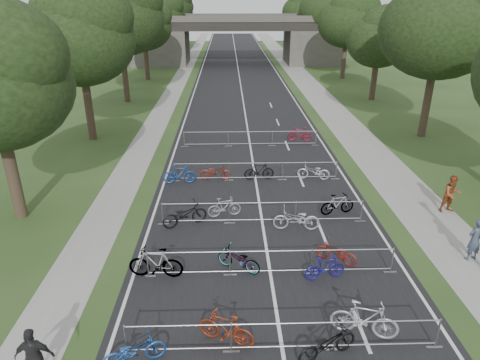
# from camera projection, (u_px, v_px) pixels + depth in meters

# --- Properties ---
(road) EXTENTS (11.00, 140.00, 0.01)m
(road) POSITION_uv_depth(u_px,v_px,m) (240.00, 82.00, 51.99)
(road) COLOR black
(road) RESTS_ON ground
(sidewalk_right) EXTENTS (3.00, 140.00, 0.01)m
(sidewalk_right) POSITION_uv_depth(u_px,v_px,m) (305.00, 81.00, 52.20)
(sidewalk_right) COLOR gray
(sidewalk_right) RESTS_ON ground
(sidewalk_left) EXTENTS (2.00, 140.00, 0.01)m
(sidewalk_left) POSITION_uv_depth(u_px,v_px,m) (178.00, 82.00, 51.79)
(sidewalk_left) COLOR gray
(sidewalk_left) RESTS_ON ground
(lane_markings) EXTENTS (0.12, 140.00, 0.00)m
(lane_markings) POSITION_uv_depth(u_px,v_px,m) (240.00, 82.00, 51.99)
(lane_markings) COLOR silver
(lane_markings) RESTS_ON ground
(overpass_bridge) EXTENTS (31.00, 8.00, 7.05)m
(overpass_bridge) POSITION_uv_depth(u_px,v_px,m) (237.00, 40.00, 64.33)
(overpass_bridge) COLOR #47443F
(overpass_bridge) RESTS_ON ground
(tree_left_1) EXTENTS (7.56, 7.56, 11.53)m
(tree_left_1) POSITION_uv_depth(u_px,v_px,m) (80.00, 35.00, 28.54)
(tree_left_1) COLOR #33261C
(tree_left_1) RESTS_ON ground
(tree_right_1) EXTENTS (8.18, 8.18, 12.47)m
(tree_right_1) POSITION_uv_depth(u_px,v_px,m) (443.00, 25.00, 28.96)
(tree_right_1) COLOR #33261C
(tree_right_1) RESTS_ON ground
(tree_left_2) EXTENTS (8.40, 8.40, 12.81)m
(tree_left_2) POSITION_uv_depth(u_px,v_px,m) (119.00, 14.00, 39.21)
(tree_left_2) COLOR #33261C
(tree_left_2) RESTS_ON ground
(tree_right_2) EXTENTS (6.16, 6.16, 9.39)m
(tree_right_2) POSITION_uv_depth(u_px,v_px,m) (380.00, 38.00, 40.74)
(tree_right_2) COLOR #33261C
(tree_right_2) RESTS_ON ground
(tree_left_3) EXTENTS (6.72, 6.72, 10.25)m
(tree_left_3) POSITION_uv_depth(u_px,v_px,m) (144.00, 24.00, 50.86)
(tree_left_3) COLOR #33261C
(tree_left_3) RESTS_ON ground
(tree_right_3) EXTENTS (7.17, 7.17, 10.93)m
(tree_right_3) POSITION_uv_depth(u_px,v_px,m) (349.00, 20.00, 51.35)
(tree_right_3) COLOR #33261C
(tree_right_3) RESTS_ON ground
(tree_left_4) EXTENTS (7.56, 7.56, 11.53)m
(tree_left_4) POSITION_uv_depth(u_px,v_px,m) (158.00, 13.00, 61.53)
(tree_left_4) COLOR #33261C
(tree_left_4) RESTS_ON ground
(tree_right_4) EXTENTS (8.18, 8.18, 12.47)m
(tree_right_4) POSITION_uv_depth(u_px,v_px,m) (328.00, 8.00, 61.96)
(tree_right_4) COLOR #33261C
(tree_right_4) RESTS_ON ground
(tree_left_5) EXTENTS (8.40, 8.40, 12.81)m
(tree_left_5) POSITION_uv_depth(u_px,v_px,m) (168.00, 5.00, 72.21)
(tree_left_5) COLOR #33261C
(tree_left_5) RESTS_ON ground
(tree_right_5) EXTENTS (6.16, 6.16, 9.39)m
(tree_right_5) POSITION_uv_depth(u_px,v_px,m) (311.00, 19.00, 73.73)
(tree_right_5) COLOR #33261C
(tree_right_5) RESTS_ON ground
(tree_left_6) EXTENTS (6.72, 6.72, 10.25)m
(tree_left_6) POSITION_uv_depth(u_px,v_px,m) (176.00, 13.00, 83.86)
(tree_left_6) COLOR #33261C
(tree_left_6) RESTS_ON ground
(tree_right_6) EXTENTS (7.17, 7.17, 10.93)m
(tree_right_6) POSITION_uv_depth(u_px,v_px,m) (301.00, 10.00, 84.34)
(tree_right_6) COLOR #33261C
(tree_right_6) RESTS_ON ground
(barrier_row_2) EXTENTS (9.70, 0.08, 1.10)m
(barrier_row_2) POSITION_uv_depth(u_px,v_px,m) (283.00, 337.00, 12.55)
(barrier_row_2) COLOR #96989D
(barrier_row_2) RESTS_ON ground
(barrier_row_3) EXTENTS (9.70, 0.08, 1.10)m
(barrier_row_3) POSITION_uv_depth(u_px,v_px,m) (271.00, 262.00, 16.03)
(barrier_row_3) COLOR #96989D
(barrier_row_3) RESTS_ON ground
(barrier_row_4) EXTENTS (9.70, 0.08, 1.10)m
(barrier_row_4) POSITION_uv_depth(u_px,v_px,m) (263.00, 213.00, 19.70)
(barrier_row_4) COLOR #96989D
(barrier_row_4) RESTS_ON ground
(barrier_row_5) EXTENTS (9.70, 0.08, 1.10)m
(barrier_row_5) POSITION_uv_depth(u_px,v_px,m) (256.00, 171.00, 24.28)
(barrier_row_5) COLOR #96989D
(barrier_row_5) RESTS_ON ground
(barrier_row_6) EXTENTS (9.70, 0.08, 1.10)m
(barrier_row_6) POSITION_uv_depth(u_px,v_px,m) (250.00, 139.00, 29.78)
(barrier_row_6) COLOR #96989D
(barrier_row_6) RESTS_ON ground
(bike_8) EXTENTS (1.94, 1.23, 0.96)m
(bike_8) POSITION_uv_depth(u_px,v_px,m) (134.00, 351.00, 12.13)
(bike_8) COLOR #1D4AA0
(bike_8) RESTS_ON ground
(bike_9) EXTENTS (1.88, 1.19, 1.10)m
(bike_9) POSITION_uv_depth(u_px,v_px,m) (226.00, 329.00, 12.85)
(bike_9) COLOR maroon
(bike_9) RESTS_ON ground
(bike_10) EXTENTS (2.08, 1.41, 1.03)m
(bike_10) POSITION_uv_depth(u_px,v_px,m) (327.00, 344.00, 12.34)
(bike_10) COLOR black
(bike_10) RESTS_ON ground
(bike_11) EXTENTS (2.16, 1.19, 1.25)m
(bike_11) POSITION_uv_depth(u_px,v_px,m) (365.00, 319.00, 13.11)
(bike_11) COLOR #B2B3BA
(bike_11) RESTS_ON ground
(bike_12) EXTENTS (2.11, 0.79, 1.24)m
(bike_12) POSITION_uv_depth(u_px,v_px,m) (156.00, 263.00, 15.88)
(bike_12) COLOR #96989D
(bike_12) RESTS_ON ground
(bike_13) EXTENTS (1.88, 1.42, 0.95)m
(bike_13) POSITION_uv_depth(u_px,v_px,m) (239.00, 260.00, 16.32)
(bike_13) COLOR #96989D
(bike_13) RESTS_ON ground
(bike_14) EXTENTS (1.67, 0.77, 0.97)m
(bike_14) POSITION_uv_depth(u_px,v_px,m) (325.00, 268.00, 15.82)
(bike_14) COLOR navy
(bike_14) RESTS_ON ground
(bike_15) EXTENTS (1.72, 1.38, 0.87)m
(bike_15) POSITION_uv_depth(u_px,v_px,m) (336.00, 253.00, 16.82)
(bike_15) COLOR maroon
(bike_15) RESTS_ON ground
(bike_16) EXTENTS (2.22, 1.54, 1.11)m
(bike_16) POSITION_uv_depth(u_px,v_px,m) (185.00, 215.00, 19.50)
(bike_16) COLOR black
(bike_16) RESTS_ON ground
(bike_17) EXTENTS (1.69, 0.77, 0.98)m
(bike_17) POSITION_uv_depth(u_px,v_px,m) (224.00, 207.00, 20.31)
(bike_17) COLOR gray
(bike_17) RESTS_ON ground
(bike_18) EXTENTS (2.13, 0.89, 1.09)m
(bike_18) POSITION_uv_depth(u_px,v_px,m) (296.00, 219.00, 19.12)
(bike_18) COLOR #A5A5AD
(bike_18) RESTS_ON ground
(bike_19) EXTENTS (1.80, 0.88, 1.04)m
(bike_19) POSITION_uv_depth(u_px,v_px,m) (337.00, 204.00, 20.53)
(bike_19) COLOR #96989D
(bike_19) RESTS_ON ground
(bike_20) EXTENTS (1.87, 0.63, 1.11)m
(bike_20) POSITION_uv_depth(u_px,v_px,m) (179.00, 174.00, 23.86)
(bike_20) COLOR navy
(bike_20) RESTS_ON ground
(bike_21) EXTENTS (1.81, 0.71, 0.94)m
(bike_21) POSITION_uv_depth(u_px,v_px,m) (215.00, 172.00, 24.39)
(bike_21) COLOR maroon
(bike_21) RESTS_ON ground
(bike_22) EXTENTS (1.76, 0.66, 1.03)m
(bike_22) POSITION_uv_depth(u_px,v_px,m) (259.00, 171.00, 24.40)
(bike_22) COLOR black
(bike_22) RESTS_ON ground
(bike_23) EXTENTS (1.91, 0.96, 0.96)m
(bike_23) POSITION_uv_depth(u_px,v_px,m) (314.00, 172.00, 24.41)
(bike_23) COLOR #B5B7BE
(bike_23) RESTS_ON ground
(bike_27) EXTENTS (1.83, 0.83, 1.06)m
(bike_27) POSITION_uv_depth(u_px,v_px,m) (300.00, 134.00, 30.79)
(bike_27) COLOR maroon
(bike_27) RESTS_ON ground
(pedestrian_a) EXTENTS (0.76, 0.60, 1.83)m
(pedestrian_a) POSITION_uv_depth(u_px,v_px,m) (475.00, 240.00, 16.82)
(pedestrian_a) COLOR #353F50
(pedestrian_a) RESTS_ON ground
(pedestrian_b) EXTENTS (0.99, 0.82, 1.88)m
(pedestrian_b) POSITION_uv_depth(u_px,v_px,m) (452.00, 194.00, 20.58)
(pedestrian_b) COLOR brown
(pedestrian_b) RESTS_ON ground
(pedestrian_c) EXTENTS (1.06, 0.47, 1.78)m
(pedestrian_c) POSITION_uv_depth(u_px,v_px,m) (35.00, 356.00, 11.43)
(pedestrian_c) COLOR black
(pedestrian_c) RESTS_ON ground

